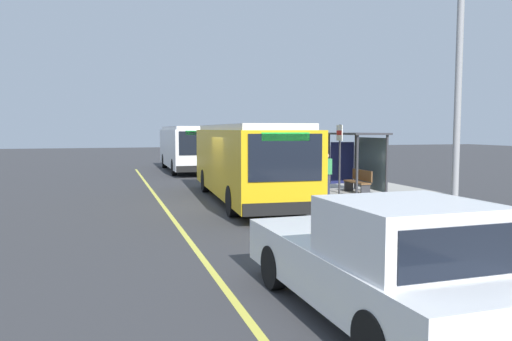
{
  "coord_description": "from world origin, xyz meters",
  "views": [
    {
      "loc": [
        17.6,
        -4.13,
        2.79
      ],
      "look_at": [
        0.05,
        1.1,
        1.27
      ],
      "focal_mm": 35.31,
      "sensor_mm": 36.0,
      "label": 1
    }
  ],
  "objects_px": {
    "transit_bus_second": "(186,147)",
    "pickup_truck": "(378,263)",
    "transit_bus_main": "(246,160)",
    "waiting_bench": "(359,181)",
    "route_sign_post": "(340,152)",
    "pedestrian_commuter": "(326,171)"
  },
  "relations": [
    {
      "from": "transit_bus_main",
      "to": "pedestrian_commuter",
      "type": "xyz_separation_m",
      "value": [
        0.39,
        3.17,
        -0.5
      ]
    },
    {
      "from": "transit_bus_main",
      "to": "waiting_bench",
      "type": "bearing_deg",
      "value": 90.1
    },
    {
      "from": "waiting_bench",
      "to": "transit_bus_second",
      "type": "bearing_deg",
      "value": -161.6
    },
    {
      "from": "waiting_bench",
      "to": "pedestrian_commuter",
      "type": "xyz_separation_m",
      "value": [
        0.4,
        -1.65,
        0.48
      ]
    },
    {
      "from": "waiting_bench",
      "to": "transit_bus_main",
      "type": "bearing_deg",
      "value": -89.9
    },
    {
      "from": "transit_bus_second",
      "to": "waiting_bench",
      "type": "height_order",
      "value": "transit_bus_second"
    },
    {
      "from": "pickup_truck",
      "to": "pedestrian_commuter",
      "type": "height_order",
      "value": "pickup_truck"
    },
    {
      "from": "transit_bus_main",
      "to": "pickup_truck",
      "type": "relative_size",
      "value": 1.97
    },
    {
      "from": "pickup_truck",
      "to": "transit_bus_second",
      "type": "bearing_deg",
      "value": 177.1
    },
    {
      "from": "pickup_truck",
      "to": "pedestrian_commuter",
      "type": "bearing_deg",
      "value": 158.81
    },
    {
      "from": "waiting_bench",
      "to": "route_sign_post",
      "type": "bearing_deg",
      "value": -41.46
    },
    {
      "from": "pedestrian_commuter",
      "to": "waiting_bench",
      "type": "bearing_deg",
      "value": 103.66
    },
    {
      "from": "transit_bus_second",
      "to": "route_sign_post",
      "type": "height_order",
      "value": "same"
    },
    {
      "from": "transit_bus_second",
      "to": "pickup_truck",
      "type": "xyz_separation_m",
      "value": [
        26.9,
        -1.36,
        -0.76
      ]
    },
    {
      "from": "transit_bus_second",
      "to": "waiting_bench",
      "type": "distance_m",
      "value": 15.48
    },
    {
      "from": "pedestrian_commuter",
      "to": "transit_bus_second",
      "type": "bearing_deg",
      "value": -167.9
    },
    {
      "from": "transit_bus_main",
      "to": "pickup_truck",
      "type": "bearing_deg",
      "value": -6.63
    },
    {
      "from": "waiting_bench",
      "to": "route_sign_post",
      "type": "relative_size",
      "value": 0.57
    },
    {
      "from": "waiting_bench",
      "to": "route_sign_post",
      "type": "xyz_separation_m",
      "value": [
        2.23,
        -1.97,
        1.32
      ]
    },
    {
      "from": "transit_bus_second",
      "to": "pickup_truck",
      "type": "distance_m",
      "value": 26.95
    },
    {
      "from": "transit_bus_second",
      "to": "pedestrian_commuter",
      "type": "relative_size",
      "value": 5.99
    },
    {
      "from": "pickup_truck",
      "to": "waiting_bench",
      "type": "xyz_separation_m",
      "value": [
        -12.24,
        6.24,
        -0.22
      ]
    }
  ]
}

